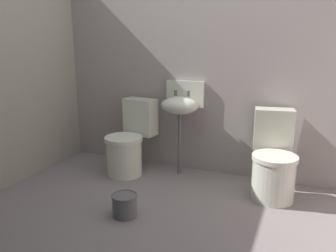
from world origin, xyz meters
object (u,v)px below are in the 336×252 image
Objects in this scene: sink at (181,105)px; bucket at (125,205)px; toilet_right at (273,162)px; toilet_left at (129,144)px.

sink is 4.55× the size of bucket.
sink is at bearing -21.55° from toilet_right.
toilet_right is (1.50, 0.00, 0.00)m from toilet_left.
toilet_left is 3.58× the size of bucket.
toilet_right is 1.40m from bucket.
toilet_right is 0.79× the size of sink.
toilet_left is at bearing 116.29° from bucket.
toilet_left is 0.79× the size of sink.
toilet_right is 3.58× the size of bucket.
bucket is at bearing -94.95° from sink.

